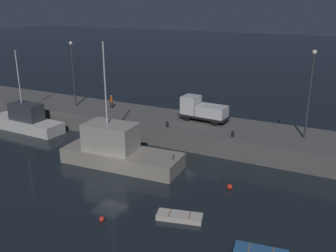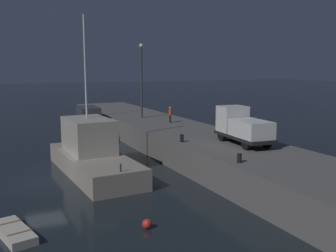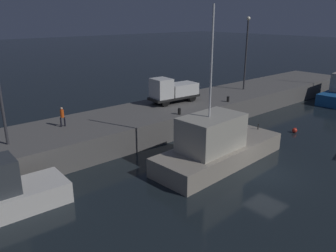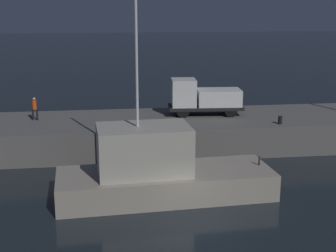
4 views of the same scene
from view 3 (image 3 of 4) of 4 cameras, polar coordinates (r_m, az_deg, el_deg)
name	(u,v)px [view 3 (image 3 of 4)]	position (r m, az deg, el deg)	size (l,w,h in m)	color
ground_plane	(268,174)	(25.14, 16.53, -7.79)	(320.00, 320.00, 0.00)	black
pier_quay	(155,119)	(32.85, -2.29, 1.10)	(64.57, 7.15, 2.10)	#5B5956
fishing_trawler_red	(217,146)	(25.45, 8.24, -3.36)	(11.57, 4.46, 11.39)	gray
mooring_buoy_mid	(295,130)	(34.43, 20.56, -0.69)	(0.47, 0.47, 0.47)	red
lamp_post_east	(246,48)	(41.70, 13.08, 12.66)	(0.44, 0.44, 8.45)	#38383D
utility_truck	(173,90)	(34.70, 0.78, 6.02)	(5.52, 2.36, 2.64)	black
dockworker	(62,116)	(28.45, -17.40, 1.69)	(0.42, 0.35, 1.61)	black
bollard_west	(228,99)	(35.83, 10.09, 4.48)	(0.28, 0.28, 0.55)	black
bollard_central	(179,111)	(30.69, 1.92, 2.48)	(0.28, 0.28, 0.58)	black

